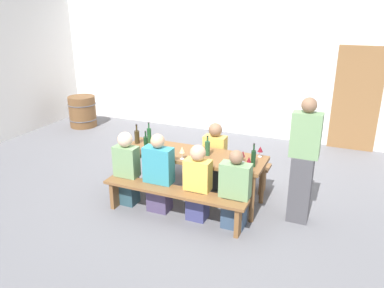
% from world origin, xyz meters
% --- Properties ---
extents(ground_plane, '(24.00, 24.00, 0.00)m').
position_xyz_m(ground_plane, '(0.00, 0.00, 0.00)').
color(ground_plane, slate).
extents(back_wall, '(14.00, 0.20, 3.20)m').
position_xyz_m(back_wall, '(0.00, 3.45, 1.60)').
color(back_wall, white).
rests_on(back_wall, ground).
extents(wooden_door, '(0.90, 0.06, 2.10)m').
position_xyz_m(wooden_door, '(2.16, 3.31, 1.05)').
color(wooden_door, olive).
rests_on(wooden_door, ground).
extents(tasting_table, '(2.19, 0.70, 0.75)m').
position_xyz_m(tasting_table, '(0.00, 0.00, 0.67)').
color(tasting_table, brown).
rests_on(tasting_table, ground).
extents(bench_near, '(2.09, 0.30, 0.45)m').
position_xyz_m(bench_near, '(0.00, -0.65, 0.36)').
color(bench_near, brown).
rests_on(bench_near, ground).
extents(bench_far, '(2.09, 0.30, 0.45)m').
position_xyz_m(bench_far, '(0.00, 0.65, 0.36)').
color(bench_far, brown).
rests_on(bench_far, ground).
extents(wine_bottle_0, '(0.08, 0.08, 0.31)m').
position_xyz_m(wine_bottle_0, '(-0.98, 0.07, 0.86)').
color(wine_bottle_0, '#332814').
rests_on(wine_bottle_0, tasting_table).
extents(wine_bottle_1, '(0.07, 0.07, 0.33)m').
position_xyz_m(wine_bottle_1, '(-0.82, 0.18, 0.88)').
color(wine_bottle_1, '#194723').
rests_on(wine_bottle_1, tasting_table).
extents(wine_bottle_2, '(0.07, 0.07, 0.33)m').
position_xyz_m(wine_bottle_2, '(-0.66, -0.21, 0.88)').
color(wine_bottle_2, '#143319').
rests_on(wine_bottle_2, tasting_table).
extents(wine_bottle_3, '(0.08, 0.08, 0.30)m').
position_xyz_m(wine_bottle_3, '(0.23, 0.03, 0.86)').
color(wine_bottle_3, '#234C2D').
rests_on(wine_bottle_3, tasting_table).
extents(wine_bottle_4, '(0.06, 0.06, 0.33)m').
position_xyz_m(wine_bottle_4, '(0.96, -0.12, 0.87)').
color(wine_bottle_4, '#143319').
rests_on(wine_bottle_4, tasting_table).
extents(wine_glass_0, '(0.08, 0.08, 0.16)m').
position_xyz_m(wine_glass_0, '(0.96, 0.27, 0.86)').
color(wine_glass_0, silver).
rests_on(wine_glass_0, tasting_table).
extents(wine_glass_1, '(0.06, 0.06, 0.17)m').
position_xyz_m(wine_glass_1, '(0.78, -0.02, 0.87)').
color(wine_glass_1, silver).
rests_on(wine_glass_1, tasting_table).
extents(wine_glass_2, '(0.07, 0.07, 0.17)m').
position_xyz_m(wine_glass_2, '(0.92, -0.20, 0.87)').
color(wine_glass_2, silver).
rests_on(wine_glass_2, tasting_table).
extents(wine_glass_3, '(0.08, 0.08, 0.19)m').
position_xyz_m(wine_glass_3, '(-0.04, -0.25, 0.89)').
color(wine_glass_3, silver).
rests_on(wine_glass_3, tasting_table).
extents(wine_glass_4, '(0.07, 0.07, 0.18)m').
position_xyz_m(wine_glass_4, '(0.16, -0.24, 0.88)').
color(wine_glass_4, silver).
rests_on(wine_glass_4, tasting_table).
extents(seated_guest_near_0, '(0.36, 0.24, 1.13)m').
position_xyz_m(seated_guest_near_0, '(-0.83, -0.50, 0.55)').
color(seated_guest_near_0, '#2B4953').
rests_on(seated_guest_near_0, ground).
extents(seated_guest_near_1, '(0.42, 0.24, 1.17)m').
position_xyz_m(seated_guest_near_1, '(-0.30, -0.50, 0.55)').
color(seated_guest_near_1, '#493D5E').
rests_on(seated_guest_near_1, ground).
extents(seated_guest_near_2, '(0.36, 0.24, 1.09)m').
position_xyz_m(seated_guest_near_2, '(0.30, -0.50, 0.53)').
color(seated_guest_near_2, '#3A3C6D').
rests_on(seated_guest_near_2, ground).
extents(seated_guest_near_3, '(0.40, 0.24, 1.10)m').
position_xyz_m(seated_guest_near_3, '(0.83, -0.50, 0.51)').
color(seated_guest_near_3, '#354A64').
rests_on(seated_guest_near_3, ground).
extents(seated_guest_far_0, '(0.35, 0.24, 1.10)m').
position_xyz_m(seated_guest_far_0, '(0.18, 0.50, 0.53)').
color(seated_guest_far_0, '#323734').
rests_on(seated_guest_far_0, ground).
extents(standing_host, '(0.38, 0.24, 1.74)m').
position_xyz_m(standing_host, '(1.60, 0.02, 0.85)').
color(standing_host, '#47464B').
rests_on(standing_host, ground).
extents(wine_barrel, '(0.68, 0.68, 0.75)m').
position_xyz_m(wine_barrel, '(-3.96, 2.41, 0.37)').
color(wine_barrel, brown).
rests_on(wine_barrel, ground).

